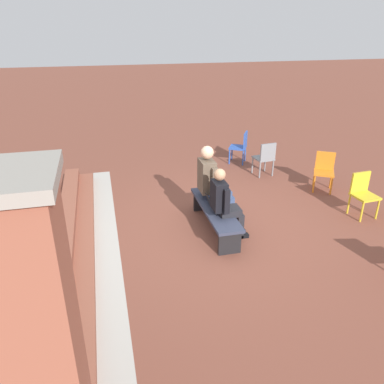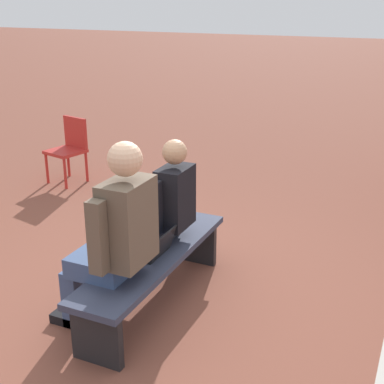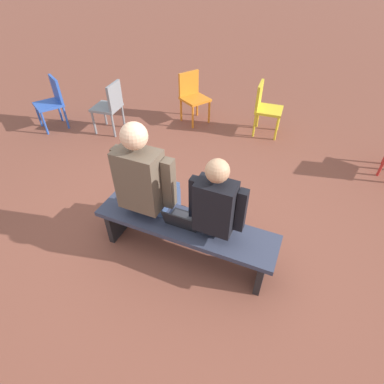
{
  "view_description": "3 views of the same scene",
  "coord_description": "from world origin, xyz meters",
  "px_view_note": "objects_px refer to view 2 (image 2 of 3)",
  "views": [
    {
      "loc": [
        -5.64,
        1.83,
        3.41
      ],
      "look_at": [
        -0.2,
        0.48,
        0.87
      ],
      "focal_mm": 35.0,
      "sensor_mm": 36.0,
      "label": 1
    },
    {
      "loc": [
        3.22,
        1.83,
        2.32
      ],
      "look_at": [
        -0.56,
        0.09,
        0.78
      ],
      "focal_mm": 50.0,
      "sensor_mm": 36.0,
      "label": 2
    },
    {
      "loc": [
        -0.88,
        1.83,
        2.53
      ],
      "look_at": [
        -0.01,
        -0.17,
        0.7
      ],
      "focal_mm": 28.0,
      "sensor_mm": 36.0,
      "label": 3
    }
  ],
  "objects_px": {
    "bench": "(154,264)",
    "person_student": "(164,209)",
    "laptop": "(154,248)",
    "person_adult": "(114,236)",
    "plastic_chair_far_right": "(70,146)"
  },
  "relations": [
    {
      "from": "person_student",
      "to": "plastic_chair_far_right",
      "type": "bearing_deg",
      "value": -128.64
    },
    {
      "from": "bench",
      "to": "person_student",
      "type": "height_order",
      "value": "person_student"
    },
    {
      "from": "bench",
      "to": "laptop",
      "type": "height_order",
      "value": "laptop"
    },
    {
      "from": "person_student",
      "to": "laptop",
      "type": "height_order",
      "value": "person_student"
    },
    {
      "from": "bench",
      "to": "person_student",
      "type": "bearing_deg",
      "value": -168.1
    },
    {
      "from": "laptop",
      "to": "plastic_chair_far_right",
      "type": "height_order",
      "value": "plastic_chair_far_right"
    },
    {
      "from": "bench",
      "to": "person_adult",
      "type": "height_order",
      "value": "person_adult"
    },
    {
      "from": "laptop",
      "to": "bench",
      "type": "bearing_deg",
      "value": -144.73
    },
    {
      "from": "bench",
      "to": "person_adult",
      "type": "distance_m",
      "value": 0.59
    },
    {
      "from": "person_student",
      "to": "person_adult",
      "type": "height_order",
      "value": "person_adult"
    },
    {
      "from": "laptop",
      "to": "plastic_chair_far_right",
      "type": "relative_size",
      "value": 0.38
    },
    {
      "from": "plastic_chair_far_right",
      "to": "person_adult",
      "type": "bearing_deg",
      "value": 42.09
    },
    {
      "from": "person_student",
      "to": "laptop",
      "type": "distance_m",
      "value": 0.38
    },
    {
      "from": "bench",
      "to": "person_student",
      "type": "relative_size",
      "value": 1.4
    },
    {
      "from": "bench",
      "to": "laptop",
      "type": "bearing_deg",
      "value": 35.27
    }
  ]
}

